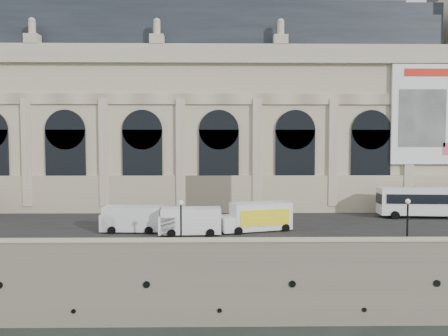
% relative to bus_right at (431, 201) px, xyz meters
% --- Properties ---
extents(ground, '(260.00, 260.00, 0.00)m').
position_rel_bus_right_xyz_m(ground, '(-22.06, -17.61, -8.08)').
color(ground, black).
rests_on(ground, ground).
extents(quay, '(160.00, 70.00, 6.00)m').
position_rel_bus_right_xyz_m(quay, '(-22.06, 17.39, -5.08)').
color(quay, gray).
rests_on(quay, ground).
extents(street, '(160.00, 24.00, 0.06)m').
position_rel_bus_right_xyz_m(street, '(-22.06, -3.61, -2.05)').
color(street, '#2D2D2D').
rests_on(street, quay).
extents(parapet, '(160.00, 1.40, 1.21)m').
position_rel_bus_right_xyz_m(parapet, '(-22.06, -17.01, -1.46)').
color(parapet, gray).
rests_on(parapet, quay).
extents(museum, '(69.00, 18.70, 29.10)m').
position_rel_bus_right_xyz_m(museum, '(-28.04, 13.25, 11.64)').
color(museum, beige).
rests_on(museum, quay).
extents(bus_right, '(12.77, 3.78, 3.71)m').
position_rel_bus_right_xyz_m(bus_right, '(0.00, 0.00, 0.00)').
color(bus_right, white).
rests_on(bus_right, quay).
extents(van_b, '(6.25, 2.77, 2.74)m').
position_rel_bus_right_xyz_m(van_b, '(-29.28, -9.55, -0.68)').
color(van_b, white).
rests_on(van_b, quay).
extents(van_c, '(6.19, 2.71, 2.72)m').
position_rel_bus_right_xyz_m(van_c, '(-35.39, -8.10, -0.69)').
color(van_c, silver).
rests_on(van_c, quay).
extents(box_truck, '(7.84, 4.46, 3.02)m').
position_rel_bus_right_xyz_m(box_truck, '(-22.12, -7.79, -0.56)').
color(box_truck, white).
rests_on(box_truck, quay).
extents(lamp_left, '(0.43, 0.43, 4.20)m').
position_rel_bus_right_xyz_m(lamp_left, '(-29.45, -14.95, 0.01)').
color(lamp_left, black).
rests_on(lamp_left, quay).
extents(lamp_right, '(0.44, 0.44, 4.31)m').
position_rel_bus_right_xyz_m(lamp_right, '(-9.50, -15.05, 0.06)').
color(lamp_right, black).
rests_on(lamp_right, quay).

